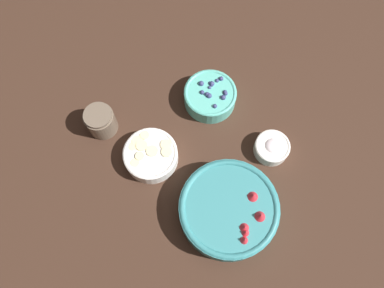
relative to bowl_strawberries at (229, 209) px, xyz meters
The scene contains 6 objects.
ground_plane 0.15m from the bowl_strawberries, 80.09° to the right, with size 4.00×4.00×0.00m, color #382319.
bowl_strawberries is the anchor object (origin of this frame).
bowl_blueberries 0.35m from the bowl_strawberries, 97.20° to the right, with size 0.16×0.16×0.06m.
bowl_bananas 0.27m from the bowl_strawberries, 50.60° to the right, with size 0.15×0.15×0.05m.
bowl_cream 0.22m from the bowl_strawberries, 140.65° to the right, with size 0.10×0.10×0.05m.
jar_chocolate 0.44m from the bowl_strawberries, 49.73° to the right, with size 0.09×0.09×0.09m.
Camera 1 is at (0.12, 0.30, 1.03)m, focal length 35.00 mm.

